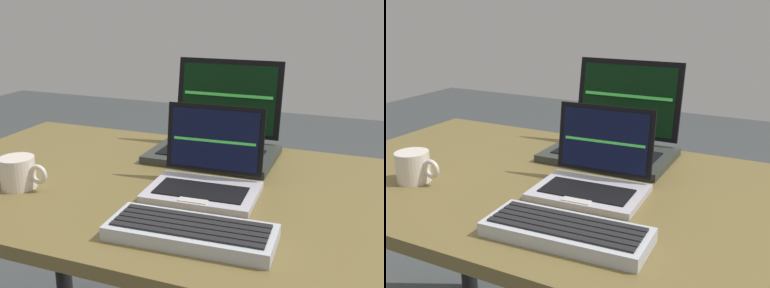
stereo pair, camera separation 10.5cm
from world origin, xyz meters
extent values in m
cube|color=brown|center=(0.00, 0.00, 0.72)|extent=(1.45, 0.82, 0.03)
cylinder|color=black|center=(-0.66, 0.35, 0.35)|extent=(0.07, 0.07, 0.70)
cube|color=#B6B2BD|center=(0.09, -0.04, 0.74)|extent=(0.28, 0.20, 0.02)
cube|color=black|center=(0.09, -0.05, 0.75)|extent=(0.22, 0.11, 0.00)
cube|color=beige|center=(0.09, -0.11, 0.75)|extent=(0.07, 0.03, 0.00)
cube|color=black|center=(0.08, 0.07, 0.85)|extent=(0.26, 0.05, 0.17)
cube|color=black|center=(0.08, 0.06, 0.85)|extent=(0.23, 0.04, 0.15)
cube|color=#4CF259|center=(0.08, 0.06, 0.85)|extent=(0.22, 0.01, 0.01)
cube|color=#30342F|center=(0.02, 0.24, 0.75)|extent=(0.37, 0.26, 0.02)
cube|color=black|center=(0.02, 0.22, 0.76)|extent=(0.30, 0.15, 0.00)
cube|color=#282A28|center=(0.02, 0.14, 0.76)|extent=(0.10, 0.04, 0.00)
cube|color=black|center=(0.02, 0.39, 0.89)|extent=(0.35, 0.06, 0.24)
cube|color=black|center=(0.02, 0.38, 0.89)|extent=(0.31, 0.05, 0.21)
cube|color=#4CF259|center=(0.02, 0.38, 0.90)|extent=(0.29, 0.01, 0.01)
cube|color=#B5B9C3|center=(0.14, -0.26, 0.75)|extent=(0.34, 0.15, 0.03)
cube|color=black|center=(0.15, -0.30, 0.77)|extent=(0.31, 0.03, 0.00)
cube|color=black|center=(0.15, -0.28, 0.77)|extent=(0.31, 0.03, 0.00)
cube|color=black|center=(0.14, -0.26, 0.77)|extent=(0.31, 0.03, 0.00)
cube|color=black|center=(0.14, -0.23, 0.77)|extent=(0.31, 0.03, 0.00)
cube|color=black|center=(0.14, -0.21, 0.77)|extent=(0.31, 0.03, 0.00)
cylinder|color=silver|center=(-0.36, -0.16, 0.78)|extent=(0.09, 0.09, 0.08)
torus|color=silver|center=(-0.30, -0.16, 0.78)|extent=(0.05, 0.01, 0.05)
camera|label=1|loc=(0.45, -1.04, 1.20)|focal=44.01mm
camera|label=2|loc=(0.55, -1.00, 1.20)|focal=44.01mm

